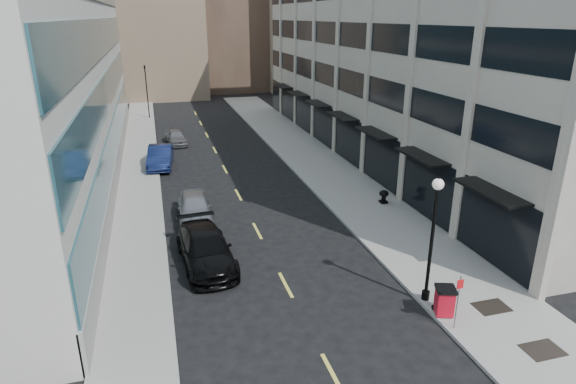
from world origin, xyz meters
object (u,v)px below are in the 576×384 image
lamppost (433,229)px  sign_post (459,295)px  car_grey_sedan (176,137)px  urn_planter (384,195)px  traffic_signal (145,69)px  trash_bin (445,300)px  car_blue_sedan (160,157)px  car_silver_sedan (195,207)px  car_black_pickup (206,249)px

lamppost → sign_post: 2.73m
lamppost → car_grey_sedan: bearing=105.9°
lamppost → urn_planter: bearing=72.7°
sign_post → car_grey_sedan: bearing=103.7°
traffic_signal → car_grey_sedan: 14.13m
trash_bin → car_blue_sedan: bearing=132.0°
car_silver_sedan → lamppost: bearing=-51.4°
car_black_pickup → urn_planter: car_black_pickup is taller
car_blue_sedan → urn_planter: car_blue_sedan is taller
car_blue_sedan → trash_bin: car_blue_sedan is taller
car_silver_sedan → car_grey_sedan: 18.52m
urn_planter → car_black_pickup: bearing=-157.9°
sign_post → car_silver_sedan: bearing=121.0°
sign_post → lamppost: bearing=88.8°
car_blue_sedan → sign_post: size_ratio=2.28×
car_grey_sedan → sign_post: 33.13m
car_blue_sedan → urn_planter: size_ratio=6.17×
car_black_pickup → traffic_signal: bearing=89.4°
car_silver_sedan → sign_post: sign_post is taller
lamppost → urn_planter: lamppost is taller
car_black_pickup → car_blue_sedan: size_ratio=1.11×
car_grey_sedan → traffic_signal: bearing=92.2°
traffic_signal → trash_bin: size_ratio=5.74×
trash_bin → lamppost: lamppost is taller
traffic_signal → sign_post: (10.80, -45.01, -4.10)m
traffic_signal → car_silver_sedan: 31.98m
car_black_pickup → car_grey_sedan: size_ratio=1.42×
car_silver_sedan → car_blue_sedan: car_blue_sedan is taller
car_black_pickup → lamppost: 10.61m
car_silver_sedan → trash_bin: size_ratio=3.93×
car_silver_sedan → car_blue_sedan: size_ratio=0.93×
car_silver_sedan → trash_bin: bearing=-53.7°
car_black_pickup → car_silver_sedan: size_ratio=1.19×
car_black_pickup → sign_post: bearing=-47.1°
lamppost → trash_bin: bearing=-85.1°
sign_post → car_black_pickup: bearing=135.9°
traffic_signal → car_blue_sedan: 20.60m
car_black_pickup → urn_planter: 12.74m
trash_bin → lamppost: size_ratio=0.22×
car_grey_sedan → lamppost: bearing=-81.9°
car_black_pickup → car_blue_sedan: car_blue_sedan is taller
trash_bin → car_grey_sedan: bearing=124.6°
urn_planter → traffic_signal: bearing=113.6°
trash_bin → urn_planter: size_ratio=1.46×
traffic_signal → urn_planter: bearing=-66.4°
traffic_signal → lamppost: size_ratio=1.27×
car_blue_sedan → trash_bin: (10.20, -24.09, -0.04)m
traffic_signal → car_blue_sedan: traffic_signal is taller
car_blue_sedan → lamppost: (10.10, -22.92, 2.52)m
car_grey_sedan → lamppost: size_ratio=0.73×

